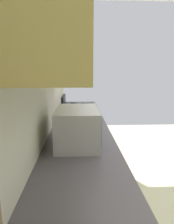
{
  "coord_description": "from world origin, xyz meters",
  "views": [
    {
      "loc": [
        -1.86,
        1.12,
        1.51
      ],
      "look_at": [
        -0.46,
        1.06,
        1.21
      ],
      "focal_mm": 30.93,
      "sensor_mm": 36.0,
      "label": 1
    }
  ],
  "objects_px": {
    "oven_range": "(80,127)",
    "bowl": "(85,123)",
    "microwave": "(78,126)",
    "kettle": "(84,113)"
  },
  "relations": [
    {
      "from": "microwave",
      "to": "bowl",
      "type": "distance_m",
      "value": 0.61
    },
    {
      "from": "bowl",
      "to": "microwave",
      "type": "bearing_deg",
      "value": 171.98
    },
    {
      "from": "oven_range",
      "to": "kettle",
      "type": "relative_size",
      "value": 6.22
    },
    {
      "from": "oven_range",
      "to": "microwave",
      "type": "xyz_separation_m",
      "value": [
        -1.93,
        0.02,
        0.58
      ]
    },
    {
      "from": "oven_range",
      "to": "bowl",
      "type": "bearing_deg",
      "value": -177.47
    },
    {
      "from": "bowl",
      "to": "kettle",
      "type": "xyz_separation_m",
      "value": [
        0.33,
        0.0,
        0.05
      ]
    },
    {
      "from": "oven_range",
      "to": "bowl",
      "type": "xyz_separation_m",
      "value": [
        -1.33,
        -0.06,
        0.46
      ]
    },
    {
      "from": "microwave",
      "to": "bowl",
      "type": "height_order",
      "value": "microwave"
    },
    {
      "from": "kettle",
      "to": "microwave",
      "type": "bearing_deg",
      "value": 174.82
    },
    {
      "from": "microwave",
      "to": "bowl",
      "type": "xyz_separation_m",
      "value": [
        0.59,
        -0.08,
        -0.13
      ]
    }
  ]
}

